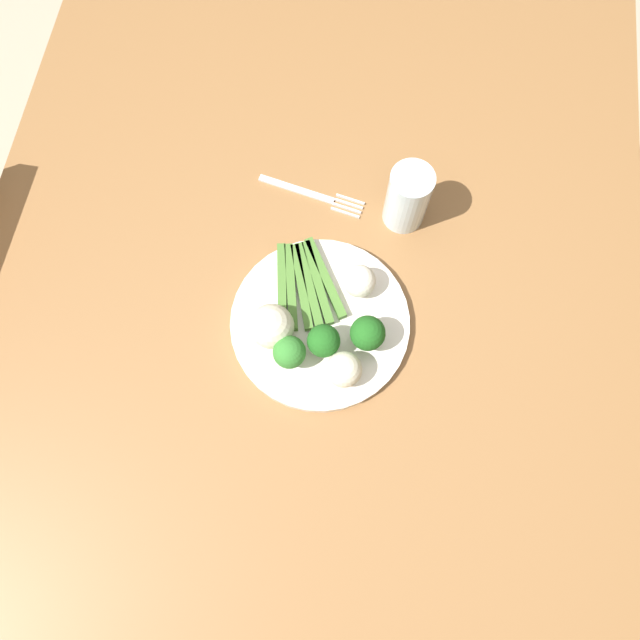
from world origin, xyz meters
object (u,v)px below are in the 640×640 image
at_px(plate, 320,323).
at_px(cauliflower_mid, 359,281).
at_px(broccoli_back_right, 368,333).
at_px(broccoli_outer_edge, 324,341).
at_px(fork, 312,194).
at_px(cauliflower_left, 272,326).
at_px(broccoli_front, 290,356).
at_px(cauliflower_right, 344,369).
at_px(dining_table, 294,376).
at_px(water_glass, 408,198).
at_px(asparagus_bundle, 304,284).

relative_size(plate, cauliflower_mid, 5.45).
relative_size(plate, broccoli_back_right, 4.30).
distance_m(broccoli_outer_edge, fork, 0.25).
height_order(broccoli_outer_edge, cauliflower_mid, broccoli_outer_edge).
height_order(cauliflower_mid, cauliflower_left, cauliflower_left).
bearing_deg(cauliflower_mid, broccoli_back_right, 14.40).
relative_size(broccoli_front, cauliflower_left, 0.89).
xyz_separation_m(cauliflower_mid, cauliflower_right, (0.13, -0.00, 0.00)).
xyz_separation_m(broccoli_back_right, cauliflower_left, (0.01, -0.13, -0.00)).
height_order(dining_table, fork, fork).
height_order(cauliflower_left, water_glass, water_glass).
height_order(cauliflower_mid, fork, cauliflower_mid).
relative_size(broccoli_front, broccoli_back_right, 0.93).
distance_m(broccoli_outer_edge, cauliflower_left, 0.07).
xyz_separation_m(asparagus_bundle, cauliflower_left, (0.07, -0.03, 0.02)).
bearing_deg(broccoli_back_right, broccoli_outer_edge, -72.34).
bearing_deg(cauliflower_left, broccoli_front, 39.87).
xyz_separation_m(broccoli_front, cauliflower_mid, (-0.12, 0.08, -0.01)).
xyz_separation_m(dining_table, cauliflower_mid, (-0.12, 0.08, 0.14)).
xyz_separation_m(cauliflower_mid, fork, (-0.14, -0.09, -0.04)).
relative_size(dining_table, cauliflower_right, 29.51).
height_order(dining_table, water_glass, water_glass).
bearing_deg(broccoli_front, plate, 154.15).
relative_size(broccoli_outer_edge, broccoli_front, 1.01).
bearing_deg(broccoli_back_right, asparagus_bundle, -125.28).
distance_m(asparagus_bundle, cauliflower_mid, 0.08).
xyz_separation_m(cauliflower_left, water_glass, (-0.21, 0.16, 0.01)).
xyz_separation_m(asparagus_bundle, broccoli_front, (0.11, -0.00, 0.02)).
bearing_deg(broccoli_back_right, plate, -105.73).
bearing_deg(broccoli_front, cauliflower_mid, 147.49).
relative_size(broccoli_back_right, water_glass, 0.55).
bearing_deg(broccoli_back_right, fork, -154.20).
distance_m(broccoli_front, fork, 0.27).
height_order(plate, cauliflower_left, cauliflower_left).
bearing_deg(broccoli_outer_edge, asparagus_bundle, -155.22).
bearing_deg(dining_table, plate, 150.89).
bearing_deg(cauliflower_right, water_glass, 167.40).
relative_size(asparagus_bundle, cauliflower_right, 2.96).
xyz_separation_m(broccoli_outer_edge, cauliflower_mid, (-0.09, 0.04, -0.01)).
bearing_deg(plate, fork, -168.64).
distance_m(plate, fork, 0.21).
bearing_deg(broccoli_outer_edge, cauliflower_right, 43.89).
bearing_deg(cauliflower_mid, water_glass, 157.98).
relative_size(broccoli_front, cauliflower_mid, 1.18).
xyz_separation_m(cauliflower_mid, cauliflower_left, (0.08, -0.11, 0.01)).
distance_m(plate, cauliflower_mid, 0.08).
height_order(broccoli_front, water_glass, water_glass).
xyz_separation_m(asparagus_bundle, fork, (-0.15, -0.01, -0.02)).
bearing_deg(broccoli_outer_edge, plate, -164.61).
distance_m(dining_table, broccoli_outer_edge, 0.15).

